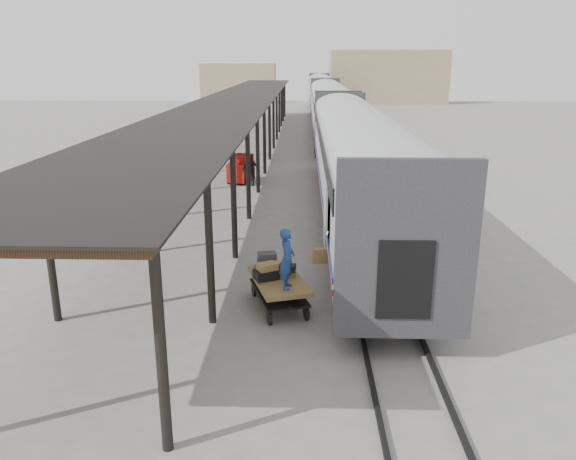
# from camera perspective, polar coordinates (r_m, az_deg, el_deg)

# --- Properties ---
(ground) EXTENTS (160.00, 160.00, 0.00)m
(ground) POSITION_cam_1_polar(r_m,az_deg,el_deg) (16.68, -1.96, -6.34)
(ground) COLOR slate
(ground) RESTS_ON ground
(train) EXTENTS (3.45, 76.01, 4.01)m
(train) POSITION_cam_1_polar(r_m,az_deg,el_deg) (49.29, 4.29, 12.35)
(train) COLOR silver
(train) RESTS_ON ground
(canopy) EXTENTS (4.90, 64.30, 4.15)m
(canopy) POSITION_cam_1_polar(r_m,az_deg,el_deg) (39.62, -4.86, 13.13)
(canopy) COLOR #422B19
(canopy) RESTS_ON ground
(rails) EXTENTS (1.54, 150.00, 0.12)m
(rails) POSITION_cam_1_polar(r_m,az_deg,el_deg) (49.77, 4.22, 9.35)
(rails) COLOR black
(rails) RESTS_ON ground
(building_far) EXTENTS (18.00, 10.00, 8.00)m
(building_far) POSITION_cam_1_polar(r_m,az_deg,el_deg) (94.23, 9.93, 15.11)
(building_far) COLOR tan
(building_far) RESTS_ON ground
(building_left) EXTENTS (12.00, 8.00, 6.00)m
(building_left) POSITION_cam_1_polar(r_m,az_deg,el_deg) (97.98, -4.96, 14.77)
(building_left) COLOR tan
(building_left) RESTS_ON ground
(baggage_cart) EXTENTS (1.90, 2.66, 0.86)m
(baggage_cart) POSITION_cam_1_polar(r_m,az_deg,el_deg) (15.45, -0.94, -5.68)
(baggage_cart) COLOR olive
(baggage_cart) RESTS_ON ground
(suitcase_stack) EXTENTS (1.20, 1.37, 0.60)m
(suitcase_stack) POSITION_cam_1_polar(r_m,az_deg,el_deg) (15.57, -1.62, -3.84)
(suitcase_stack) COLOR #323234
(suitcase_stack) RESTS_ON baggage_cart
(luggage_tug) EXTENTS (1.45, 1.93, 1.52)m
(luggage_tug) POSITION_cam_1_polar(r_m,az_deg,el_deg) (31.55, -4.77, 6.11)
(luggage_tug) COLOR maroon
(luggage_tug) RESTS_ON ground
(porter) EXTENTS (0.43, 0.62, 1.62)m
(porter) POSITION_cam_1_polar(r_m,az_deg,el_deg) (14.46, -0.09, -2.94)
(porter) COLOR navy
(porter) RESTS_ON baggage_cart
(pedestrian) EXTENTS (1.06, 0.63, 1.70)m
(pedestrian) POSITION_cam_1_polar(r_m,az_deg,el_deg) (30.51, -3.77, 6.05)
(pedestrian) COLOR black
(pedestrian) RESTS_ON ground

